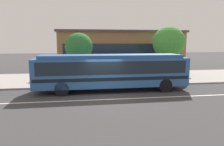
# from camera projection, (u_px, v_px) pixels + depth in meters

# --- Properties ---
(ground_plane) EXTENTS (120.00, 120.00, 0.00)m
(ground_plane) POSITION_uv_depth(u_px,v_px,m) (105.00, 96.00, 14.43)
(ground_plane) COLOR #3A3839
(sidewalk_slab) EXTENTS (60.00, 8.00, 0.12)m
(sidewalk_slab) POSITION_uv_depth(u_px,v_px,m) (97.00, 78.00, 21.32)
(sidewalk_slab) COLOR #9D9692
(sidewalk_slab) RESTS_ON ground_plane
(lane_stripe_center) EXTENTS (56.00, 0.16, 0.01)m
(lane_stripe_center) POSITION_uv_depth(u_px,v_px,m) (107.00, 99.00, 13.65)
(lane_stripe_center) COLOR silver
(lane_stripe_center) RESTS_ON ground_plane
(transit_bus) EXTENTS (11.33, 2.61, 2.74)m
(transit_bus) POSITION_uv_depth(u_px,v_px,m) (112.00, 70.00, 15.97)
(transit_bus) COLOR #2A5998
(transit_bus) RESTS_ON ground_plane
(pedestrian_waiting_near_sign) EXTENTS (0.45, 0.45, 1.68)m
(pedestrian_waiting_near_sign) POSITION_uv_depth(u_px,v_px,m) (66.00, 73.00, 17.61)
(pedestrian_waiting_near_sign) COLOR #2B284F
(pedestrian_waiting_near_sign) RESTS_ON sidewalk_slab
(pedestrian_walking_along_curb) EXTENTS (0.48, 0.48, 1.70)m
(pedestrian_walking_along_curb) POSITION_uv_depth(u_px,v_px,m) (161.00, 69.00, 19.88)
(pedestrian_walking_along_curb) COLOR #313A36
(pedestrian_walking_along_curb) RESTS_ON sidewalk_slab
(bus_stop_sign) EXTENTS (0.08, 0.44, 2.53)m
(bus_stop_sign) POSITION_uv_depth(u_px,v_px,m) (146.00, 65.00, 18.40)
(bus_stop_sign) COLOR gray
(bus_stop_sign) RESTS_ON sidewalk_slab
(street_tree_near_stop) EXTENTS (2.55, 2.55, 4.40)m
(street_tree_near_stop) POSITION_uv_depth(u_px,v_px,m) (79.00, 47.00, 19.39)
(street_tree_near_stop) COLOR brown
(street_tree_near_stop) RESTS_ON sidewalk_slab
(street_tree_mid_block) EXTENTS (3.24, 3.24, 5.14)m
(street_tree_mid_block) POSITION_uv_depth(u_px,v_px,m) (169.00, 43.00, 21.37)
(street_tree_mid_block) COLOR brown
(street_tree_mid_block) RESTS_ON sidewalk_slab
(station_building) EXTENTS (15.27, 8.14, 5.04)m
(station_building) POSITION_uv_depth(u_px,v_px,m) (118.00, 51.00, 27.76)
(station_building) COLOR brown
(station_building) RESTS_ON ground_plane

